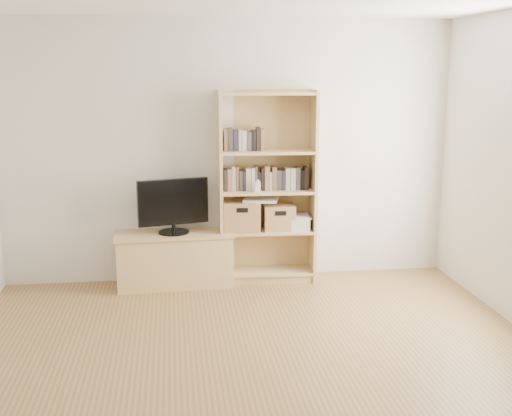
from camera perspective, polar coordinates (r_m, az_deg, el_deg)
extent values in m
cube|color=brown|center=(4.43, 0.78, -16.18)|extent=(4.50, 5.00, 0.01)
cube|color=silver|center=(6.43, -2.40, 5.01)|extent=(4.50, 0.02, 2.60)
cube|color=silver|center=(1.68, 13.85, -17.02)|extent=(4.50, 0.02, 2.60)
cube|color=tan|center=(6.42, -7.24, -4.63)|extent=(1.14, 0.47, 0.51)
cube|color=tan|center=(6.36, 1.02, 1.81)|extent=(0.97, 0.38, 1.91)
cube|color=black|center=(6.28, -7.38, 0.19)|extent=(0.69, 0.22, 0.54)
cube|color=black|center=(6.37, 1.01, 2.68)|extent=(0.86, 0.21, 0.23)
cube|color=black|center=(6.29, -0.92, 6.11)|extent=(0.42, 0.18, 0.21)
cube|color=white|center=(6.24, 0.16, 1.88)|extent=(0.06, 0.04, 0.10)
cube|color=#AB7B4D|center=(6.39, -1.26, -0.68)|extent=(0.38, 0.32, 0.30)
cube|color=#AB7B4D|center=(6.43, 2.06, -0.80)|extent=(0.31, 0.26, 0.25)
cube|color=white|center=(6.35, 0.41, 0.73)|extent=(0.37, 0.30, 0.03)
cube|color=beige|center=(6.48, 3.92, -1.32)|extent=(0.22, 0.29, 0.12)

